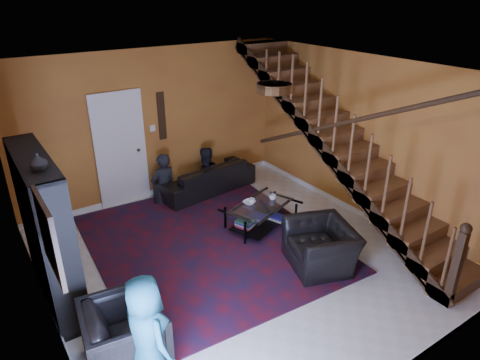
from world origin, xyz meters
The scene contains 21 objects.
floor centered at (0.00, 0.00, 0.00)m, with size 5.50×5.50×0.00m, color beige.
room centered at (-1.33, 1.33, 0.05)m, with size 5.50×5.50×5.50m.
staircase centered at (2.12, 0.00, 1.40)m, with size 0.95×5.02×3.18m.
bookshelf centered at (-2.40, 0.60, 0.96)m, with size 0.35×1.80×2.00m.
door centered at (-0.70, 2.73, 1.02)m, with size 0.82×0.05×2.05m, color silver.
framed_picture centered at (-2.57, -0.90, 1.75)m, with size 0.04×0.74×0.74m, color maroon.
wall_hanging centered at (0.15, 2.73, 1.55)m, with size 0.14×0.03×0.90m, color black.
ceiling_fixture centered at (0.00, -0.80, 2.74)m, with size 0.40×0.40×0.10m, color #3F2814.
rug centered at (-0.12, 0.61, 0.01)m, with size 3.44×3.93×0.02m, color #420B15.
sofa centered at (0.81, 2.30, 0.29)m, with size 1.99×0.78×0.58m, color black.
armchair_left centered at (-2.05, -0.99, 0.38)m, with size 0.82×0.85×0.77m, color black.
armchair_right centered at (0.94, -0.82, 0.32)m, with size 0.99×0.86×0.64m, color black.
person_adult_a centered at (-0.08, 2.35, 0.26)m, with size 0.52×0.34×1.42m, color black.
person_adult_b centered at (0.82, 2.35, 0.23)m, with size 0.66×0.51×1.35m, color black.
person_child centered at (-1.95, -1.37, 0.66)m, with size 0.64×0.42×1.32m, color #184D5B.
coffee_table centered at (0.86, 0.53, 0.24)m, with size 1.27×1.00×0.43m.
cup_a centered at (1.15, 0.58, 0.47)m, with size 0.12×0.12×0.09m, color #999999.
cup_b centered at (0.75, 0.65, 0.48)m, with size 0.11×0.11×0.10m, color #999999.
bowl centered at (0.72, 0.68, 0.45)m, with size 0.20×0.20×0.05m, color #999999.
vase centered at (-2.41, 0.10, 2.10)m, with size 0.18×0.18×0.19m, color #999999.
popcorn_bucket centered at (-1.95, -0.32, 0.10)m, with size 0.14×0.14×0.16m, color red.
Camera 1 is at (-2.97, -4.52, 3.78)m, focal length 32.00 mm.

